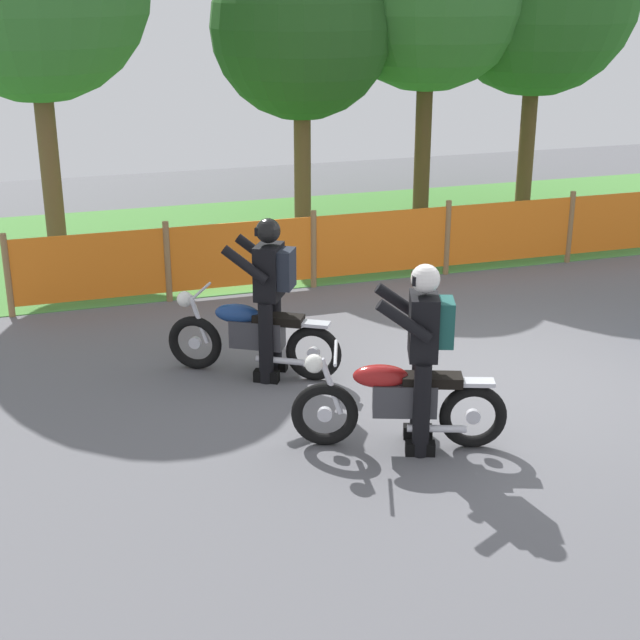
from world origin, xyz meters
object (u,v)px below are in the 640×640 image
at_px(motorcycle_lead, 398,401).
at_px(rider_lead, 424,347).
at_px(motorcycle_trailing, 252,336).
at_px(rider_trailing, 270,289).

xyz_separation_m(motorcycle_lead, rider_lead, (0.20, -0.07, 0.51)).
bearing_deg(motorcycle_lead, motorcycle_trailing, -47.27).
relative_size(motorcycle_trailing, rider_trailing, 0.99).
bearing_deg(motorcycle_trailing, motorcycle_lead, 144.08).
distance_m(motorcycle_trailing, rider_lead, 2.33).
xyz_separation_m(motorcycle_trailing, rider_lead, (1.04, -2.02, 0.52)).
distance_m(rider_lead, rider_trailing, 2.10).
bearing_deg(motorcycle_lead, rider_trailing, -50.83).
bearing_deg(rider_trailing, motorcycle_lead, 140.52).
height_order(motorcycle_trailing, rider_trailing, rider_trailing).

